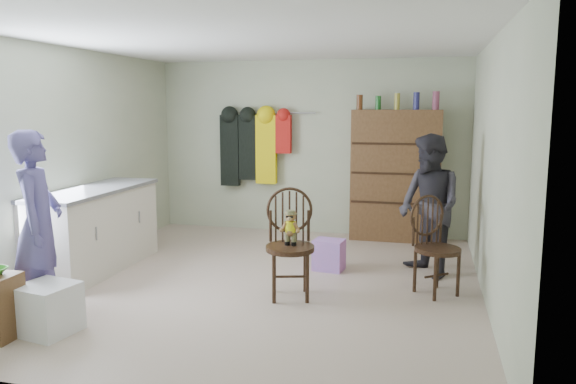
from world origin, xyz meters
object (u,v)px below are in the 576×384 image
(chair_front, at_px, (290,237))
(dresser, at_px, (395,175))
(counter, at_px, (95,229))
(chair_far, at_px, (434,241))

(chair_front, xyz_separation_m, dresser, (0.85, 2.62, 0.32))
(counter, distance_m, chair_far, 3.71)
(chair_far, bearing_deg, chair_front, 157.01)
(chair_front, height_order, chair_far, chair_front)
(chair_front, relative_size, dresser, 0.52)
(chair_far, height_order, dresser, dresser)
(chair_front, bearing_deg, chair_far, 1.78)
(chair_front, relative_size, chair_far, 1.09)
(chair_far, relative_size, dresser, 0.48)
(chair_front, distance_m, chair_far, 1.43)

